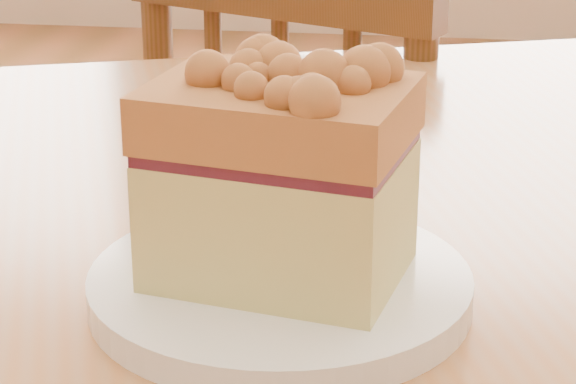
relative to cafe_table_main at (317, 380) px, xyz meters
The scene contains 4 objects.
cafe_table_main is the anchor object (origin of this frame).
cafe_chair_main 0.67m from the cafe_table_main, 93.85° to the left, with size 0.49×0.49×0.83m.
plate 0.12m from the cafe_table_main, 99.26° to the right, with size 0.20×0.20×0.02m.
cake_slice 0.18m from the cafe_table_main, 99.30° to the right, with size 0.15×0.11×0.12m.
Camera 1 is at (0.20, -0.25, 1.01)m, focal length 70.00 mm.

